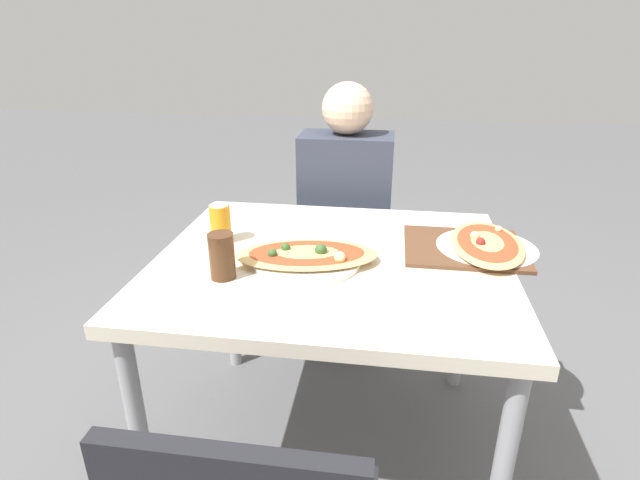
{
  "coord_description": "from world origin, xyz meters",
  "views": [
    {
      "loc": [
        0.16,
        -1.36,
        1.38
      ],
      "look_at": [
        -0.03,
        -0.01,
        0.8
      ],
      "focal_mm": 28.0,
      "sensor_mm": 36.0,
      "label": 1
    }
  ],
  "objects_px": {
    "chair_far_seated": "(347,231)",
    "soda_can": "(221,223)",
    "pizza_main": "(307,256)",
    "pizza_second": "(486,245)",
    "dining_table": "(332,280)",
    "drink_glass": "(222,256)",
    "person_seated": "(345,199)"
  },
  "relations": [
    {
      "from": "dining_table",
      "to": "drink_glass",
      "type": "bearing_deg",
      "value": -148.49
    },
    {
      "from": "pizza_main",
      "to": "pizza_second",
      "type": "distance_m",
      "value": 0.56
    },
    {
      "from": "person_seated",
      "to": "soda_can",
      "type": "bearing_deg",
      "value": 60.28
    },
    {
      "from": "dining_table",
      "to": "soda_can",
      "type": "xyz_separation_m",
      "value": [
        -0.37,
        0.07,
        0.14
      ]
    },
    {
      "from": "person_seated",
      "to": "pizza_second",
      "type": "bearing_deg",
      "value": 131.48
    },
    {
      "from": "dining_table",
      "to": "chair_far_seated",
      "type": "relative_size",
      "value": 1.2
    },
    {
      "from": "dining_table",
      "to": "person_seated",
      "type": "relative_size",
      "value": 0.89
    },
    {
      "from": "dining_table",
      "to": "pizza_second",
      "type": "height_order",
      "value": "pizza_second"
    },
    {
      "from": "chair_far_seated",
      "to": "pizza_main",
      "type": "height_order",
      "value": "chair_far_seated"
    },
    {
      "from": "chair_far_seated",
      "to": "soda_can",
      "type": "bearing_deg",
      "value": 64.3
    },
    {
      "from": "person_seated",
      "to": "drink_glass",
      "type": "distance_m",
      "value": 0.89
    },
    {
      "from": "pizza_main",
      "to": "person_seated",
      "type": "bearing_deg",
      "value": 86.5
    },
    {
      "from": "drink_glass",
      "to": "pizza_second",
      "type": "xyz_separation_m",
      "value": [
        0.75,
        0.29,
        -0.05
      ]
    },
    {
      "from": "person_seated",
      "to": "drink_glass",
      "type": "xyz_separation_m",
      "value": [
        -0.26,
        -0.85,
        0.1
      ]
    },
    {
      "from": "drink_glass",
      "to": "pizza_second",
      "type": "bearing_deg",
      "value": 21.1
    },
    {
      "from": "chair_far_seated",
      "to": "pizza_second",
      "type": "bearing_deg",
      "value": 126.35
    },
    {
      "from": "chair_far_seated",
      "to": "drink_glass",
      "type": "xyz_separation_m",
      "value": [
        -0.26,
        -0.96,
        0.3
      ]
    },
    {
      "from": "soda_can",
      "to": "pizza_second",
      "type": "height_order",
      "value": "soda_can"
    },
    {
      "from": "pizza_main",
      "to": "drink_glass",
      "type": "relative_size",
      "value": 3.46
    },
    {
      "from": "soda_can",
      "to": "pizza_main",
      "type": "bearing_deg",
      "value": -20.95
    },
    {
      "from": "person_seated",
      "to": "pizza_second",
      "type": "relative_size",
      "value": 3.1
    },
    {
      "from": "chair_far_seated",
      "to": "soda_can",
      "type": "height_order",
      "value": "chair_far_seated"
    },
    {
      "from": "soda_can",
      "to": "pizza_second",
      "type": "relative_size",
      "value": 0.33
    },
    {
      "from": "chair_far_seated",
      "to": "soda_can",
      "type": "xyz_separation_m",
      "value": [
        -0.34,
        -0.72,
        0.29
      ]
    },
    {
      "from": "pizza_main",
      "to": "drink_glass",
      "type": "distance_m",
      "value": 0.25
    },
    {
      "from": "person_seated",
      "to": "pizza_second",
      "type": "height_order",
      "value": "person_seated"
    },
    {
      "from": "chair_far_seated",
      "to": "pizza_second",
      "type": "relative_size",
      "value": 2.32
    },
    {
      "from": "soda_can",
      "to": "drink_glass",
      "type": "xyz_separation_m",
      "value": [
        0.09,
        -0.24,
        0.0
      ]
    },
    {
      "from": "person_seated",
      "to": "pizza_main",
      "type": "relative_size",
      "value": 2.64
    },
    {
      "from": "pizza_second",
      "to": "pizza_main",
      "type": "bearing_deg",
      "value": -163.36
    },
    {
      "from": "dining_table",
      "to": "person_seated",
      "type": "bearing_deg",
      "value": 92.13
    },
    {
      "from": "chair_far_seated",
      "to": "pizza_second",
      "type": "distance_m",
      "value": 0.87
    }
  ]
}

